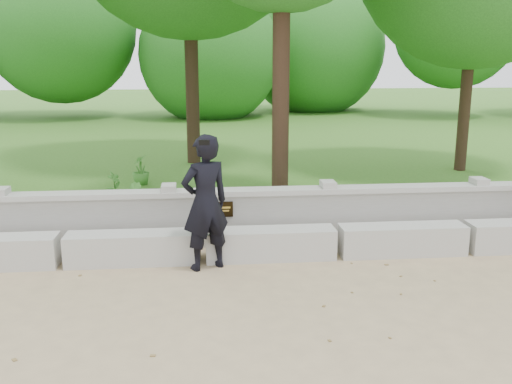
# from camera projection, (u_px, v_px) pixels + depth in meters

# --- Properties ---
(ground) EXTENTS (80.00, 80.00, 0.00)m
(ground) POSITION_uv_depth(u_px,v_px,m) (204.00, 317.00, 6.52)
(ground) COLOR tan
(ground) RESTS_ON ground
(lawn) EXTENTS (40.00, 22.00, 0.25)m
(lawn) POSITION_uv_depth(u_px,v_px,m) (200.00, 139.00, 20.05)
(lawn) COLOR #36671D
(lawn) RESTS_ON ground
(concrete_bench) EXTENTS (11.90, 0.45, 0.45)m
(concrete_bench) POSITION_uv_depth(u_px,v_px,m) (203.00, 246.00, 8.31)
(concrete_bench) COLOR #B1AEA7
(concrete_bench) RESTS_ON ground
(parapet_wall) EXTENTS (12.50, 0.35, 0.90)m
(parapet_wall) POSITION_uv_depth(u_px,v_px,m) (202.00, 217.00, 8.93)
(parapet_wall) COLOR #A6A49D
(parapet_wall) RESTS_ON ground
(man_main) EXTENTS (0.82, 0.77, 1.90)m
(man_main) POSITION_uv_depth(u_px,v_px,m) (205.00, 203.00, 7.84)
(man_main) COLOR black
(man_main) RESTS_ON ground
(shrub_a) EXTENTS (0.32, 0.35, 0.55)m
(shrub_a) POSITION_uv_depth(u_px,v_px,m) (115.00, 186.00, 10.85)
(shrub_a) COLOR #3C7B29
(shrub_a) RESTS_ON lawn
(shrub_b) EXTENTS (0.38, 0.42, 0.63)m
(shrub_b) POSITION_uv_depth(u_px,v_px,m) (133.00, 202.00, 9.48)
(shrub_b) COLOR #3C7B29
(shrub_b) RESTS_ON lawn
(shrub_c) EXTENTS (0.65, 0.66, 0.56)m
(shrub_c) POSITION_uv_depth(u_px,v_px,m) (331.00, 199.00, 9.81)
(shrub_c) COLOR #3C7B29
(shrub_c) RESTS_ON lawn
(shrub_d) EXTENTS (0.38, 0.41, 0.65)m
(shrub_d) POSITION_uv_depth(u_px,v_px,m) (141.00, 170.00, 12.19)
(shrub_d) COLOR #3C7B29
(shrub_d) RESTS_ON lawn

